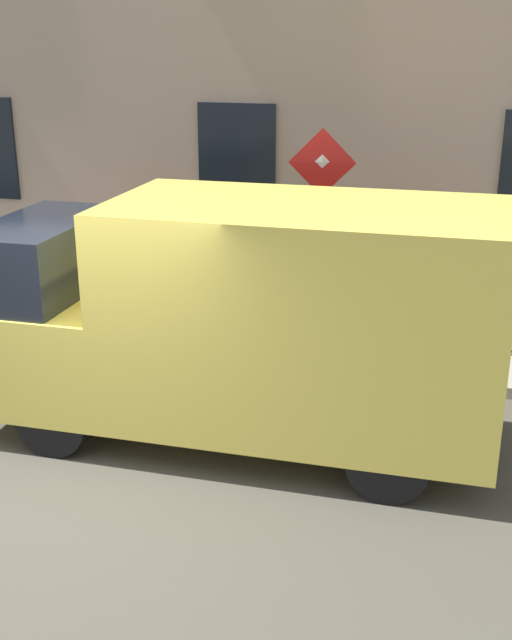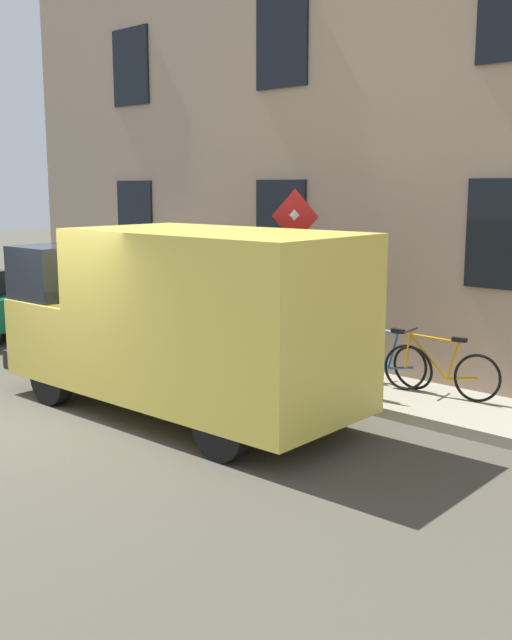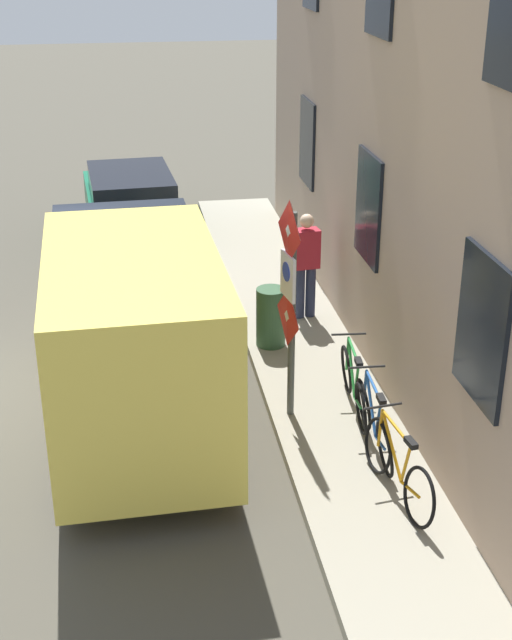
{
  "view_description": "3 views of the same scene",
  "coord_description": "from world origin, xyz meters",
  "px_view_note": "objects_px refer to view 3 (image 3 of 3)",
  "views": [
    {
      "loc": [
        -5.75,
        -3.4,
        3.99
      ],
      "look_at": [
        2.37,
        -0.99,
        0.96
      ],
      "focal_mm": 44.66,
      "sensor_mm": 36.0,
      "label": 1
    },
    {
      "loc": [
        -4.95,
        -8.49,
        3.05
      ],
      "look_at": [
        2.26,
        -1.75,
        1.27
      ],
      "focal_mm": 41.9,
      "sensor_mm": 36.0,
      "label": 2
    },
    {
      "loc": [
        1.42,
        -11.29,
        5.93
      ],
      "look_at": [
        3.06,
        -0.85,
        1.21
      ],
      "focal_mm": 49.72,
      "sensor_mm": 36.0,
      "label": 3
    }
  ],
  "objects_px": {
    "parked_hatchback": "(131,202)",
    "bicycle_orange": "(398,467)",
    "pedestrian": "(306,262)",
    "bicycle_green": "(353,385)",
    "sign_post_stacked": "(289,291)",
    "litter_bin": "(271,317)",
    "delivery_van": "(133,329)",
    "bicycle_blue": "(374,422)"
  },
  "relations": [
    {
      "from": "parked_hatchback",
      "to": "pedestrian",
      "type": "relative_size",
      "value": 2.39
    },
    {
      "from": "bicycle_orange",
      "to": "bicycle_blue",
      "type": "relative_size",
      "value": 1.0
    },
    {
      "from": "bicycle_green",
      "to": "pedestrian",
      "type": "bearing_deg",
      "value": 4.36
    },
    {
      "from": "parked_hatchback",
      "to": "bicycle_blue",
      "type": "relative_size",
      "value": 2.39
    },
    {
      "from": "sign_post_stacked",
      "to": "litter_bin",
      "type": "distance_m",
      "value": 2.44
    },
    {
      "from": "parked_hatchback",
      "to": "litter_bin",
      "type": "distance_m",
      "value": 6.2
    },
    {
      "from": "sign_post_stacked",
      "to": "litter_bin",
      "type": "height_order",
      "value": "sign_post_stacked"
    },
    {
      "from": "parked_hatchback",
      "to": "bicycle_green",
      "type": "relative_size",
      "value": 2.4
    },
    {
      "from": "bicycle_blue",
      "to": "litter_bin",
      "type": "xyz_separation_m",
      "value": [
        -0.71,
        3.07,
        0.08
      ]
    },
    {
      "from": "parked_hatchback",
      "to": "bicycle_green",
      "type": "bearing_deg",
      "value": -165.6
    },
    {
      "from": "delivery_van",
      "to": "bicycle_orange",
      "type": "height_order",
      "value": "delivery_van"
    },
    {
      "from": "pedestrian",
      "to": "parked_hatchback",
      "type": "bearing_deg",
      "value": 21.34
    },
    {
      "from": "parked_hatchback",
      "to": "bicycle_orange",
      "type": "distance_m",
      "value": 10.27
    },
    {
      "from": "bicycle_green",
      "to": "bicycle_orange",
      "type": "bearing_deg",
      "value": -175.56
    },
    {
      "from": "parked_hatchback",
      "to": "bicycle_blue",
      "type": "height_order",
      "value": "parked_hatchback"
    },
    {
      "from": "sign_post_stacked",
      "to": "pedestrian",
      "type": "distance_m",
      "value": 3.25
    },
    {
      "from": "parked_hatchback",
      "to": "bicycle_orange",
      "type": "height_order",
      "value": "parked_hatchback"
    },
    {
      "from": "sign_post_stacked",
      "to": "bicycle_blue",
      "type": "distance_m",
      "value": 1.89
    },
    {
      "from": "delivery_van",
      "to": "bicycle_green",
      "type": "bearing_deg",
      "value": -99.7
    },
    {
      "from": "delivery_van",
      "to": "litter_bin",
      "type": "relative_size",
      "value": 5.99
    },
    {
      "from": "sign_post_stacked",
      "to": "bicycle_orange",
      "type": "relative_size",
      "value": 1.6
    },
    {
      "from": "sign_post_stacked",
      "to": "litter_bin",
      "type": "bearing_deg",
      "value": 85.92
    },
    {
      "from": "parked_hatchback",
      "to": "bicycle_green",
      "type": "xyz_separation_m",
      "value": [
        2.61,
        -8.02,
        -0.22
      ]
    },
    {
      "from": "sign_post_stacked",
      "to": "litter_bin",
      "type": "xyz_separation_m",
      "value": [
        0.15,
        2.08,
        -1.27
      ]
    },
    {
      "from": "sign_post_stacked",
      "to": "pedestrian",
      "type": "height_order",
      "value": "sign_post_stacked"
    },
    {
      "from": "delivery_van",
      "to": "bicycle_green",
      "type": "height_order",
      "value": "delivery_van"
    },
    {
      "from": "bicycle_orange",
      "to": "bicycle_green",
      "type": "xyz_separation_m",
      "value": [
        0.0,
        1.91,
        0.0
      ]
    },
    {
      "from": "delivery_van",
      "to": "bicycle_blue",
      "type": "bearing_deg",
      "value": -117.67
    },
    {
      "from": "sign_post_stacked",
      "to": "parked_hatchback",
      "type": "height_order",
      "value": "sign_post_stacked"
    },
    {
      "from": "parked_hatchback",
      "to": "bicycle_orange",
      "type": "xyz_separation_m",
      "value": [
        2.61,
        -9.93,
        -0.22
      ]
    },
    {
      "from": "bicycle_green",
      "to": "parked_hatchback",
      "type": "bearing_deg",
      "value": 22.52
    },
    {
      "from": "parked_hatchback",
      "to": "bicycle_blue",
      "type": "xyz_separation_m",
      "value": [
        2.61,
        -8.98,
        -0.22
      ]
    },
    {
      "from": "bicycle_blue",
      "to": "bicycle_orange",
      "type": "bearing_deg",
      "value": -178.04
    },
    {
      "from": "litter_bin",
      "to": "bicycle_blue",
      "type": "bearing_deg",
      "value": -76.91
    },
    {
      "from": "bicycle_green",
      "to": "pedestrian",
      "type": "height_order",
      "value": "pedestrian"
    },
    {
      "from": "delivery_van",
      "to": "bicycle_orange",
      "type": "relative_size",
      "value": 3.15
    },
    {
      "from": "parked_hatchback",
      "to": "pedestrian",
      "type": "height_order",
      "value": "pedestrian"
    },
    {
      "from": "delivery_van",
      "to": "bicycle_green",
      "type": "relative_size",
      "value": 3.15
    },
    {
      "from": "parked_hatchback",
      "to": "pedestrian",
      "type": "distance_m",
      "value": 5.61
    },
    {
      "from": "bicycle_green",
      "to": "litter_bin",
      "type": "bearing_deg",
      "value": 23.14
    },
    {
      "from": "bicycle_orange",
      "to": "bicycle_green",
      "type": "distance_m",
      "value": 1.91
    },
    {
      "from": "delivery_van",
      "to": "litter_bin",
      "type": "xyz_separation_m",
      "value": [
        2.05,
        1.74,
        -0.74
      ]
    }
  ]
}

